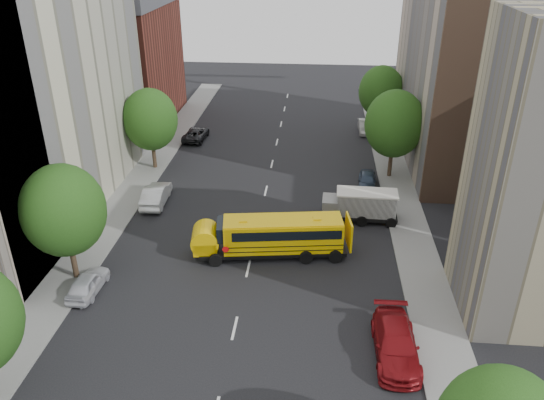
# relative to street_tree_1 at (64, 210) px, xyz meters

# --- Properties ---
(ground) EXTENTS (120.00, 120.00, 0.00)m
(ground) POSITION_rel_street_tree_1_xyz_m (11.00, 4.00, -4.95)
(ground) COLOR black
(ground) RESTS_ON ground
(sidewalk_left) EXTENTS (3.00, 80.00, 0.12)m
(sidewalk_left) POSITION_rel_street_tree_1_xyz_m (-0.50, 9.00, -4.89)
(sidewalk_left) COLOR slate
(sidewalk_left) RESTS_ON ground
(sidewalk_right) EXTENTS (3.00, 80.00, 0.12)m
(sidewalk_right) POSITION_rel_street_tree_1_xyz_m (22.50, 9.00, -4.89)
(sidewalk_right) COLOR slate
(sidewalk_right) RESTS_ON ground
(lane_markings) EXTENTS (0.15, 64.00, 0.01)m
(lane_markings) POSITION_rel_street_tree_1_xyz_m (11.00, 14.00, -4.95)
(lane_markings) COLOR silver
(lane_markings) RESTS_ON ground
(building_left_cream) EXTENTS (10.00, 26.00, 20.00)m
(building_left_cream) POSITION_rel_street_tree_1_xyz_m (-7.00, 10.00, 5.05)
(building_left_cream) COLOR beige
(building_left_cream) RESTS_ON ground
(building_left_redbrick) EXTENTS (10.00, 15.00, 13.00)m
(building_left_redbrick) POSITION_rel_street_tree_1_xyz_m (-7.00, 32.00, 1.55)
(building_left_redbrick) COLOR maroon
(building_left_redbrick) RESTS_ON ground
(building_right_far) EXTENTS (10.00, 22.00, 18.00)m
(building_right_far) POSITION_rel_street_tree_1_xyz_m (29.00, 24.00, 4.05)
(building_right_far) COLOR tan
(building_right_far) RESTS_ON ground
(building_right_sidewall) EXTENTS (10.10, 0.30, 18.00)m
(building_right_sidewall) POSITION_rel_street_tree_1_xyz_m (29.00, 13.00, 4.05)
(building_right_sidewall) COLOR brown
(building_right_sidewall) RESTS_ON ground
(street_tree_1) EXTENTS (5.12, 5.12, 7.90)m
(street_tree_1) POSITION_rel_street_tree_1_xyz_m (0.00, 0.00, 0.00)
(street_tree_1) COLOR #38281C
(street_tree_1) RESTS_ON ground
(street_tree_2) EXTENTS (4.99, 4.99, 7.71)m
(street_tree_2) POSITION_rel_street_tree_1_xyz_m (0.00, 18.00, -0.12)
(street_tree_2) COLOR #38281C
(street_tree_2) RESTS_ON ground
(street_tree_4) EXTENTS (5.25, 5.25, 8.10)m
(street_tree_4) POSITION_rel_street_tree_1_xyz_m (22.00, 18.00, 0.12)
(street_tree_4) COLOR #38281C
(street_tree_4) RESTS_ON ground
(street_tree_5) EXTENTS (4.86, 4.86, 7.51)m
(street_tree_5) POSITION_rel_street_tree_1_xyz_m (22.00, 30.00, -0.25)
(street_tree_5) COLOR #38281C
(street_tree_5) RESTS_ON ground
(school_bus) EXTENTS (10.28, 3.66, 2.84)m
(school_bus) POSITION_rel_street_tree_1_xyz_m (12.39, 3.89, -3.37)
(school_bus) COLOR black
(school_bus) RESTS_ON ground
(safari_truck) EXTENTS (5.83, 2.34, 2.46)m
(safari_truck) POSITION_rel_street_tree_1_xyz_m (18.81, 9.46, -3.65)
(safari_truck) COLOR black
(safari_truck) RESTS_ON ground
(parked_car_0) EXTENTS (1.70, 3.93, 1.32)m
(parked_car_0) POSITION_rel_street_tree_1_xyz_m (1.40, -1.41, -4.29)
(parked_car_0) COLOR silver
(parked_car_0) RESTS_ON ground
(parked_car_1) EXTENTS (1.90, 4.87, 1.58)m
(parked_car_1) POSITION_rel_street_tree_1_xyz_m (2.20, 10.86, -4.16)
(parked_car_1) COLOR white
(parked_car_1) RESTS_ON ground
(parked_car_2) EXTENTS (2.39, 4.74, 1.29)m
(parked_car_2) POSITION_rel_street_tree_1_xyz_m (2.20, 26.02, -4.31)
(parked_car_2) COLOR black
(parked_car_2) RESTS_ON ground
(parked_car_3) EXTENTS (2.31, 5.53, 1.60)m
(parked_car_3) POSITION_rel_street_tree_1_xyz_m (19.80, -5.36, -4.15)
(parked_car_3) COLOR maroon
(parked_car_3) RESTS_ON ground
(parked_car_4) EXTENTS (1.86, 3.94, 1.30)m
(parked_car_4) POSITION_rel_street_tree_1_xyz_m (19.80, 15.52, -4.30)
(parked_car_4) COLOR #2F3D52
(parked_car_4) RESTS_ON ground
(parked_car_5) EXTENTS (1.46, 4.08, 1.34)m
(parked_car_5) POSITION_rel_street_tree_1_xyz_m (20.60, 30.07, -4.28)
(parked_car_5) COLOR gray
(parked_car_5) RESTS_ON ground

